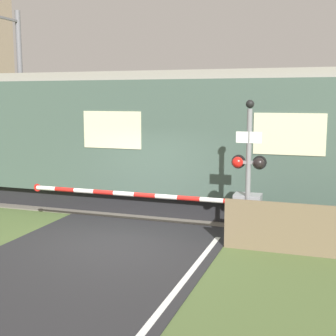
% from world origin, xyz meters
% --- Properties ---
extents(ground_plane, '(80.00, 80.00, 0.00)m').
position_xyz_m(ground_plane, '(0.00, 0.00, 0.00)').
color(ground_plane, '#4C6033').
extents(track_bed, '(36.00, 3.20, 0.13)m').
position_xyz_m(track_bed, '(0.00, 3.51, 0.02)').
color(track_bed, '#666056').
rests_on(track_bed, ground_plane).
extents(train, '(17.06, 2.82, 3.99)m').
position_xyz_m(train, '(-1.14, 3.51, 2.04)').
color(train, black).
rests_on(train, ground_plane).
extents(crossing_barrier, '(5.91, 0.44, 1.14)m').
position_xyz_m(crossing_barrier, '(2.30, 0.83, 0.64)').
color(crossing_barrier, gray).
rests_on(crossing_barrier, ground_plane).
extents(signal_post, '(0.76, 0.26, 3.24)m').
position_xyz_m(signal_post, '(2.83, 0.61, 1.84)').
color(signal_post, gray).
rests_on(signal_post, ground_plane).
extents(catenary_pole, '(0.20, 1.90, 6.52)m').
position_xyz_m(catenary_pole, '(-6.82, 5.91, 3.41)').
color(catenary_pole, slate).
rests_on(catenary_pole, ground_plane).
extents(roadside_fence, '(4.12, 0.06, 1.10)m').
position_xyz_m(roadside_fence, '(4.44, 0.40, 0.55)').
color(roadside_fence, '#726047').
rests_on(roadside_fence, ground_plane).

